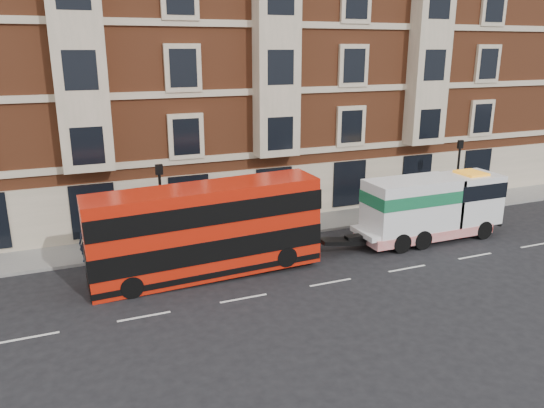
{
  "coord_description": "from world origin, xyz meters",
  "views": [
    {
      "loc": [
        -10.38,
        -18.53,
        9.78
      ],
      "look_at": [
        -1.11,
        4.0,
        2.59
      ],
      "focal_mm": 35.0,
      "sensor_mm": 36.0,
      "label": 1
    }
  ],
  "objects": [
    {
      "name": "lamp_post_west",
      "position": [
        -6.0,
        6.2,
        2.68
      ],
      "size": [
        0.35,
        0.15,
        4.35
      ],
      "color": "black",
      "rests_on": "sidewalk"
    },
    {
      "name": "double_decker_bus",
      "position": [
        -4.74,
        2.83,
        2.18
      ],
      "size": [
        10.15,
        2.33,
        4.11
      ],
      "color": "red",
      "rests_on": "ground"
    },
    {
      "name": "pedestrian",
      "position": [
        -9.59,
        6.15,
        1.05
      ],
      "size": [
        0.77,
        0.63,
        1.81
      ],
      "primitive_type": "imported",
      "rotation": [
        0.0,
        0.0,
        -0.35
      ],
      "color": "black",
      "rests_on": "sidewalk"
    },
    {
      "name": "tow_truck",
      "position": [
        7.32,
        2.83,
        1.79
      ],
      "size": [
        8.12,
        2.4,
        3.38
      ],
      "color": "white",
      "rests_on": "ground"
    },
    {
      "name": "victorian_terrace",
      "position": [
        0.5,
        15.0,
        10.07
      ],
      "size": [
        45.0,
        12.0,
        20.4
      ],
      "color": "brown",
      "rests_on": "ground"
    },
    {
      "name": "ground",
      "position": [
        0.0,
        0.0,
        0.0
      ],
      "size": [
        120.0,
        120.0,
        0.0
      ],
      "primitive_type": "plane",
      "color": "black",
      "rests_on": "ground"
    },
    {
      "name": "lamp_post_east",
      "position": [
        12.0,
        6.2,
        2.68
      ],
      "size": [
        0.35,
        0.15,
        4.35
      ],
      "color": "black",
      "rests_on": "sidewalk"
    },
    {
      "name": "sidewalk",
      "position": [
        0.0,
        7.5,
        0.07
      ],
      "size": [
        90.0,
        3.0,
        0.15
      ],
      "primitive_type": "cube",
      "color": "slate",
      "rests_on": "ground"
    }
  ]
}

